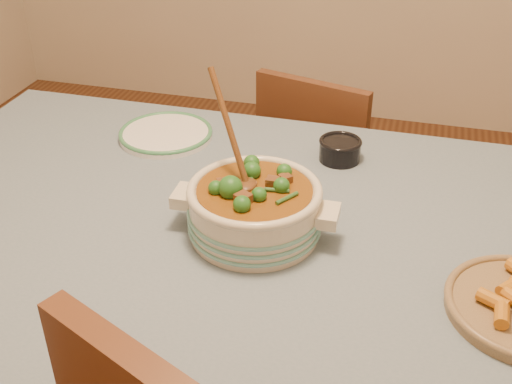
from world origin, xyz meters
TOP-DOWN VIEW (x-y plane):
  - dining_table at (0.00, 0.00)m, footprint 1.68×1.08m
  - stew_casserole at (0.06, -0.03)m, footprint 0.36×0.29m
  - white_plate at (-0.29, 0.34)m, footprint 0.30×0.30m
  - condiment_bowl at (0.19, 0.34)m, footprint 0.13×0.13m
  - chair_far at (0.08, 0.80)m, footprint 0.47×0.47m

SIDE VIEW (x-z plane):
  - chair_far at x=0.08m, z-range 0.05..0.87m
  - dining_table at x=0.00m, z-range 0.29..1.04m
  - white_plate at x=-0.29m, z-range 0.76..0.78m
  - condiment_bowl at x=0.19m, z-range 0.76..0.82m
  - stew_casserole at x=0.06m, z-range 0.66..0.99m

